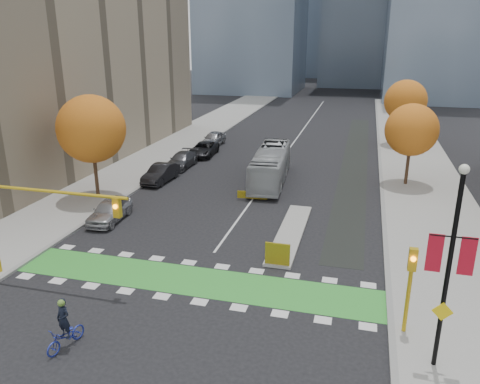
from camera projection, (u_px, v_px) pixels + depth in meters
The scene contains 24 objects.
ground at pixel (183, 295), 23.52m from camera, with size 300.00×300.00×0.00m, color black.
sidewalk_west at pixel (129, 170), 45.11m from camera, with size 7.00×120.00×0.15m, color gray.
sidewalk_east at pixel (426, 193), 38.51m from camera, with size 7.00×120.00×0.15m, color gray.
curb_west at pixel (162, 172), 44.26m from camera, with size 0.30×120.00×0.16m, color gray.
curb_east at pixel (382, 189), 39.37m from camera, with size 0.30×120.00×0.16m, color gray.
bike_crossing at pixel (194, 281), 24.89m from camera, with size 20.00×3.00×0.01m, color green.
centre_line at pixel (298, 137), 60.15m from camera, with size 0.15×70.00×0.01m, color silver.
bike_lane_paint at pixel (355, 159), 49.16m from camera, with size 2.50×50.00×0.01m, color black.
median_island at pixel (291, 233), 30.76m from camera, with size 1.60×10.00×0.16m, color gray.
hazard_board at pixel (277, 254), 26.13m from camera, with size 1.40×0.12×1.30m, color yellow.
building_west at pixel (31, 34), 45.55m from camera, with size 16.00×44.00×25.00m, color gray.
tree_west at pixel (91, 129), 35.65m from camera, with size 5.20×5.20×8.22m.
tree_east_near at pixel (412, 130), 39.19m from camera, with size 4.40×4.40×7.08m.
tree_east_far at pixel (406, 101), 53.60m from camera, with size 4.80×4.80×7.65m.
traffic_signal_west at pixel (30, 209), 23.70m from camera, with size 8.53×0.56×5.20m.
traffic_signal_east at pixel (410, 278), 19.62m from camera, with size 0.35×0.43×4.10m.
banner_lamppost at pixel (450, 262), 16.95m from camera, with size 1.65×0.36×8.28m.
cyclist at pixel (65, 332), 19.34m from camera, with size 1.11×2.08×2.28m.
bus at pixel (271, 165), 41.19m from camera, with size 2.55×10.90×3.04m, color #A6AAAE.
parked_car_a at pixel (110, 210), 32.70m from camera, with size 1.84×4.58×1.56m, color #A5A5AA.
parked_car_b at pixel (161, 173), 41.45m from camera, with size 1.65×4.74×1.56m, color black.
parked_car_c at pixel (182, 160), 46.05m from camera, with size 2.03×4.98×1.45m, color #49494E.
parked_car_d at pixel (204, 149), 50.50m from camera, with size 2.39×5.19×1.44m, color black.
parked_car_e at pixel (214, 139), 55.16m from camera, with size 1.93×4.79×1.63m, color gray.
Camera 1 is at (8.08, -19.21, 12.42)m, focal length 35.00 mm.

